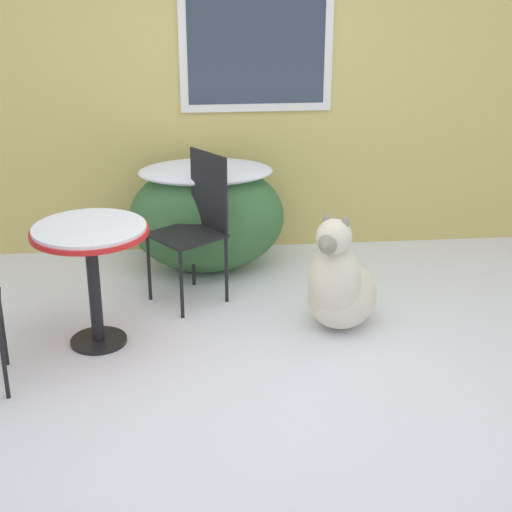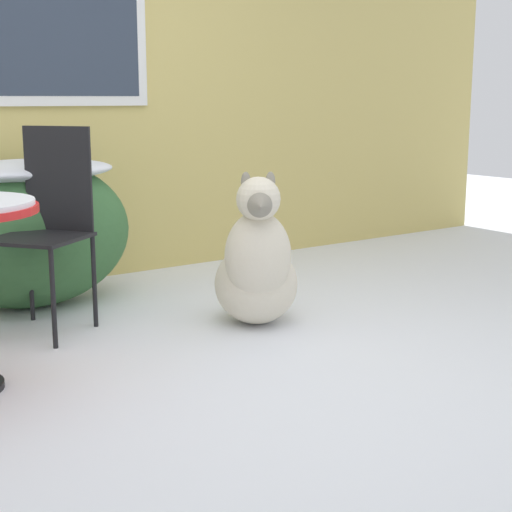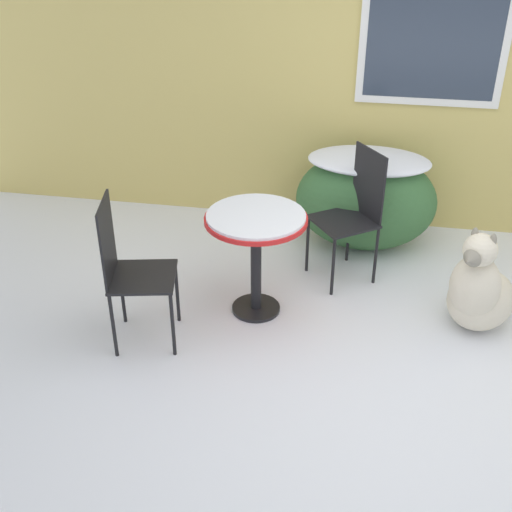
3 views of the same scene
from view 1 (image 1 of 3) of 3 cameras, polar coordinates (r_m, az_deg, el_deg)
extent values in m
plane|color=white|center=(4.47, 0.71, -9.47)|extent=(16.00, 16.00, 0.00)
cube|color=tan|center=(6.03, -1.44, 16.04)|extent=(8.00, 0.06, 3.40)
cube|color=silver|center=(5.98, 0.01, 18.05)|extent=(1.14, 0.04, 1.60)
cube|color=#2D3847|center=(5.96, 0.02, 18.04)|extent=(1.02, 0.01, 1.48)
ellipsoid|color=#386638|center=(5.82, -3.60, 2.79)|extent=(1.15, 0.73, 0.83)
ellipsoid|color=white|center=(5.71, -3.68, 6.15)|extent=(0.98, 0.62, 0.12)
cylinder|color=black|center=(5.01, -11.36, -6.04)|extent=(0.35, 0.35, 0.03)
cylinder|color=black|center=(4.85, -11.68, -2.29)|extent=(0.08, 0.08, 0.69)
cylinder|color=red|center=(4.71, -12.01, 1.72)|extent=(0.70, 0.70, 0.03)
cylinder|color=white|center=(4.71, -12.04, 2.01)|extent=(0.67, 0.67, 0.02)
cube|color=black|center=(5.29, -5.09, 1.53)|extent=(0.58, 0.58, 0.02)
cube|color=black|center=(5.32, -3.45, 4.79)|extent=(0.24, 0.32, 0.53)
cylinder|color=black|center=(5.43, -7.79, -0.85)|extent=(0.02, 0.02, 0.48)
cylinder|color=black|center=(5.14, -5.44, -2.10)|extent=(0.02, 0.02, 0.48)
cylinder|color=black|center=(5.63, -4.60, 0.13)|extent=(0.02, 0.02, 0.48)
cylinder|color=black|center=(5.35, -2.16, -1.01)|extent=(0.02, 0.02, 0.48)
cylinder|color=black|center=(4.46, -17.90, -7.19)|extent=(0.02, 0.02, 0.48)
cylinder|color=black|center=(4.80, -17.94, -5.04)|extent=(0.02, 0.02, 0.48)
ellipsoid|color=beige|center=(5.07, 6.28, -2.89)|extent=(0.64, 0.66, 0.41)
ellipsoid|color=beige|center=(4.87, 5.72, -1.68)|extent=(0.44, 0.43, 0.45)
sphere|color=beige|center=(4.73, 5.70, 1.41)|extent=(0.22, 0.22, 0.22)
cone|color=gray|center=(4.61, 5.04, 0.67)|extent=(0.14, 0.12, 0.12)
ellipsoid|color=gray|center=(4.73, 5.13, 2.53)|extent=(0.06, 0.05, 0.10)
ellipsoid|color=gray|center=(4.69, 6.50, 2.29)|extent=(0.06, 0.05, 0.10)
ellipsoid|color=beige|center=(5.32, 7.16, -3.02)|extent=(0.20, 0.25, 0.08)
camera|label=2|loc=(2.20, -44.54, -17.67)|focal=55.00mm
camera|label=3|loc=(0.72, 4.36, 50.57)|focal=45.00mm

